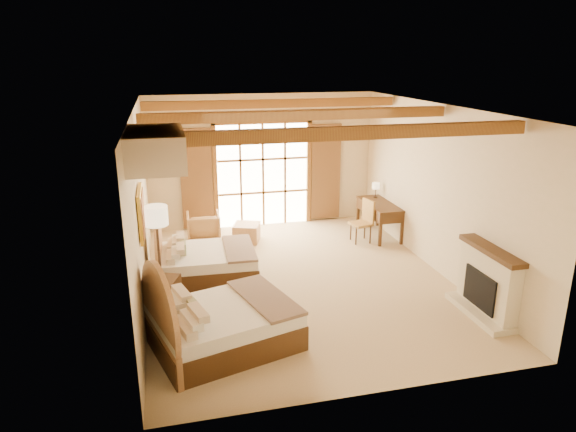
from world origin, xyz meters
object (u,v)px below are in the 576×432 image
object	(u,v)px
armchair	(203,227)
bed_far	(200,261)
bed_near	(214,322)
desk	(379,218)
nightstand	(163,295)

from	to	relation	value
armchair	bed_far	bearing A→B (deg)	85.26
bed_far	armchair	bearing A→B (deg)	85.56
bed_near	armchair	distance (m)	4.47
armchair	desk	world-z (taller)	desk
bed_near	bed_far	world-z (taller)	bed_near
bed_far	desk	bearing A→B (deg)	21.42
armchair	desk	size ratio (longest dim) A/B	0.51
bed_near	bed_far	xyz separation A→B (m)	(-0.03, 2.45, -0.03)
bed_near	desk	xyz separation A→B (m)	(4.24, 3.93, 0.03)
bed_near	desk	distance (m)	5.78
bed_far	nightstand	xyz separation A→B (m)	(-0.69, -1.19, -0.07)
bed_far	nightstand	distance (m)	1.38
bed_far	desk	size ratio (longest dim) A/B	1.28
nightstand	armchair	world-z (taller)	armchair
bed_near	nightstand	distance (m)	1.45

